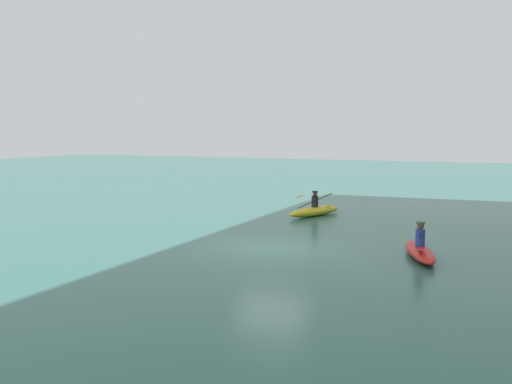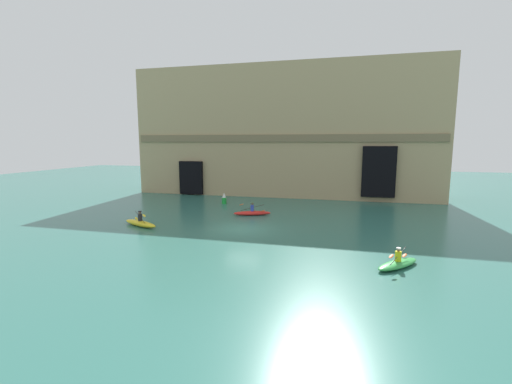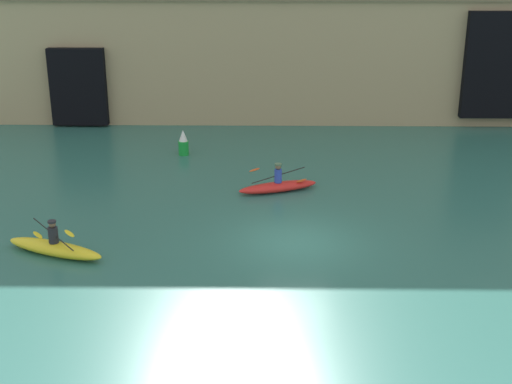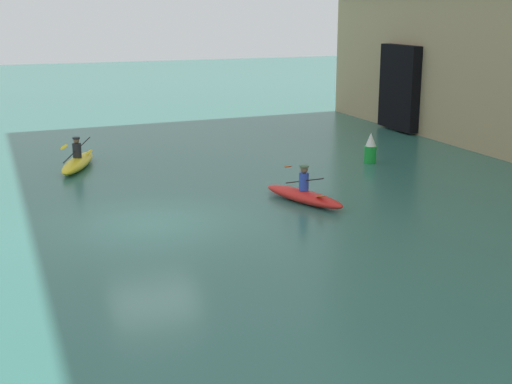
% 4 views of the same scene
% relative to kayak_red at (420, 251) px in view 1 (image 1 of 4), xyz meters
% --- Properties ---
extents(ground_plane, '(120.00, 120.00, 0.00)m').
position_rel_kayak_red_xyz_m(ground_plane, '(0.54, -4.93, -0.24)').
color(ground_plane, '#2D665B').
extents(kayak_red, '(3.34, 1.76, 1.18)m').
position_rel_kayak_red_xyz_m(kayak_red, '(0.00, 0.00, 0.00)').
color(kayak_red, red).
rests_on(kayak_red, ground).
extents(kayak_yellow, '(3.60, 2.01, 1.20)m').
position_rel_kayak_red_xyz_m(kayak_yellow, '(-7.36, -5.97, 0.01)').
color(kayak_yellow, yellow).
rests_on(kayak_yellow, ground).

